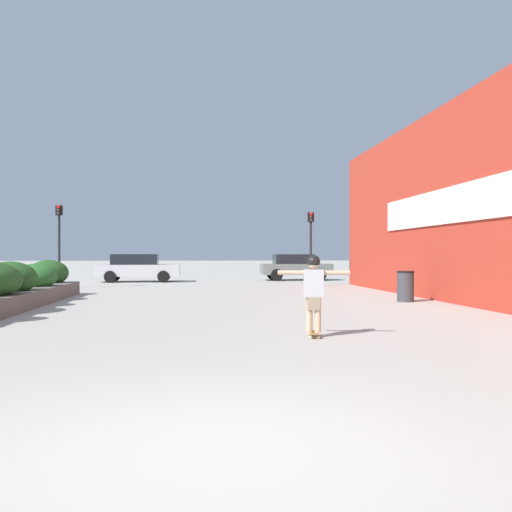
% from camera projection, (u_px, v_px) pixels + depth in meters
% --- Properties ---
extents(ground_plane, '(300.00, 300.00, 0.00)m').
position_uv_depth(ground_plane, '(211.00, 449.00, 4.39)').
color(ground_plane, '#ADA89E').
extents(planter_box, '(1.80, 10.64, 1.48)m').
position_uv_depth(planter_box, '(10.00, 287.00, 16.36)').
color(planter_box, '#605B54').
rests_on(planter_box, ground_plane).
extents(skateboard, '(0.28, 0.62, 0.09)m').
position_uv_depth(skateboard, '(314.00, 333.00, 10.37)').
color(skateboard, olive).
rests_on(skateboard, ground_plane).
extents(skateboarder, '(1.31, 0.31, 1.41)m').
position_uv_depth(skateboarder, '(314.00, 285.00, 10.36)').
color(skateboarder, tan).
rests_on(skateboarder, skateboard).
extents(trash_bin, '(0.55, 0.55, 0.99)m').
position_uv_depth(trash_bin, '(406.00, 286.00, 18.21)').
color(trash_bin, '#38383D').
rests_on(trash_bin, ground_plane).
extents(car_leftmost, '(4.13, 1.97, 1.54)m').
position_uv_depth(car_leftmost, '(295.00, 267.00, 33.85)').
color(car_leftmost, slate).
rests_on(car_leftmost, ground_plane).
extents(car_center_left, '(3.99, 1.89, 1.53)m').
position_uv_depth(car_center_left, '(453.00, 266.00, 35.79)').
color(car_center_left, silver).
rests_on(car_center_left, ground_plane).
extents(car_center_right, '(4.58, 1.93, 1.55)m').
position_uv_depth(car_center_right, '(137.00, 267.00, 31.70)').
color(car_center_right, '#BCBCC1').
rests_on(car_center_right, ground_plane).
extents(traffic_light_left, '(0.28, 0.30, 3.73)m').
position_uv_depth(traffic_light_left, '(59.00, 232.00, 25.49)').
color(traffic_light_left, black).
rests_on(traffic_light_left, ground_plane).
extents(traffic_light_right, '(0.28, 0.30, 3.54)m').
position_uv_depth(traffic_light_right, '(311.00, 236.00, 27.21)').
color(traffic_light_right, black).
rests_on(traffic_light_right, ground_plane).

